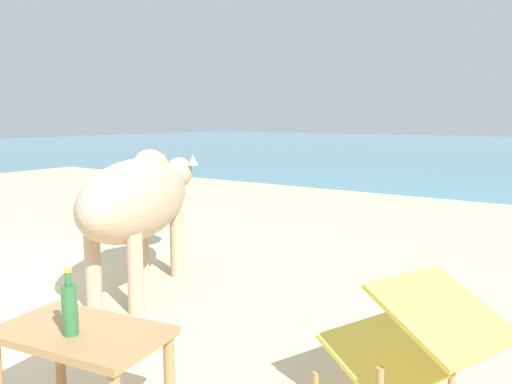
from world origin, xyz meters
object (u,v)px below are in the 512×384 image
(bottle, at_px, (70,308))
(deck_chair_far, at_px, (411,339))
(low_bench_table, at_px, (82,346))
(cow, at_px, (140,199))

(bottle, relative_size, deck_chair_far, 0.33)
(bottle, xyz_separation_m, deck_chair_far, (1.18, 0.97, -0.20))
(bottle, bearing_deg, low_bench_table, 98.27)
(cow, bearing_deg, deck_chair_far, -126.70)
(low_bench_table, height_order, deck_chair_far, deck_chair_far)
(cow, relative_size, deck_chair_far, 2.21)
(cow, xyz_separation_m, low_bench_table, (1.19, -1.48, -0.36))
(low_bench_table, distance_m, bottle, 0.21)
(low_bench_table, xyz_separation_m, deck_chair_far, (1.19, 0.91, -0.01))
(bottle, bearing_deg, deck_chair_far, 39.40)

